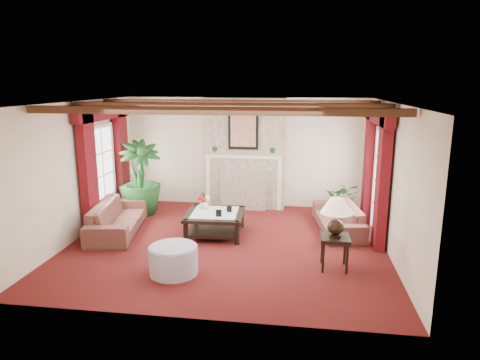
# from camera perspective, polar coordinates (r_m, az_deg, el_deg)

# --- Properties ---
(floor) EXTENTS (6.00, 6.00, 0.00)m
(floor) POSITION_cam_1_polar(r_m,az_deg,el_deg) (8.41, -1.72, -8.42)
(floor) COLOR #44100C
(floor) RESTS_ON ground
(ceiling) EXTENTS (6.00, 6.00, 0.00)m
(ceiling) POSITION_cam_1_polar(r_m,az_deg,el_deg) (7.85, -1.85, 10.28)
(ceiling) COLOR white
(ceiling) RESTS_ON floor
(back_wall) EXTENTS (6.00, 0.02, 2.70)m
(back_wall) POSITION_cam_1_polar(r_m,az_deg,el_deg) (10.70, 0.73, 3.71)
(back_wall) COLOR beige
(back_wall) RESTS_ON ground
(left_wall) EXTENTS (0.02, 5.50, 2.70)m
(left_wall) POSITION_cam_1_polar(r_m,az_deg,el_deg) (9.02, -20.91, 1.13)
(left_wall) COLOR beige
(left_wall) RESTS_ON ground
(right_wall) EXTENTS (0.02, 5.50, 2.70)m
(right_wall) POSITION_cam_1_polar(r_m,az_deg,el_deg) (8.08, 19.68, -0.07)
(right_wall) COLOR beige
(right_wall) RESTS_ON ground
(ceiling_beams) EXTENTS (6.00, 3.00, 0.12)m
(ceiling_beams) POSITION_cam_1_polar(r_m,az_deg,el_deg) (7.85, -1.85, 9.84)
(ceiling_beams) COLOR #331C10
(ceiling_beams) RESTS_ON ceiling
(fireplace) EXTENTS (2.00, 0.52, 2.70)m
(fireplace) POSITION_cam_1_polar(r_m,az_deg,el_deg) (10.37, 0.61, 10.92)
(fireplace) COLOR tan
(fireplace) RESTS_ON ground
(french_door_left) EXTENTS (0.10, 1.10, 2.16)m
(french_door_left) POSITION_cam_1_polar(r_m,az_deg,el_deg) (9.78, -18.31, 6.81)
(french_door_left) COLOR white
(french_door_left) RESTS_ON ground
(french_door_right) EXTENTS (0.10, 1.10, 2.16)m
(french_door_right) POSITION_cam_1_polar(r_m,az_deg,el_deg) (8.92, 18.62, 6.26)
(french_door_right) COLOR white
(french_door_right) RESTS_ON ground
(curtains_left) EXTENTS (0.20, 2.40, 2.55)m
(curtains_left) POSITION_cam_1_polar(r_m,az_deg,el_deg) (9.70, -17.90, 9.28)
(curtains_left) COLOR #4A0910
(curtains_left) RESTS_ON ground
(curtains_right) EXTENTS (0.20, 2.40, 2.55)m
(curtains_right) POSITION_cam_1_polar(r_m,az_deg,el_deg) (8.87, 18.11, 8.99)
(curtains_right) COLOR #4A0910
(curtains_right) RESTS_ON ground
(sofa_left) EXTENTS (2.36, 1.35, 0.84)m
(sofa_left) POSITION_cam_1_polar(r_m,az_deg,el_deg) (9.24, -16.04, -4.20)
(sofa_left) COLOR #3D101F
(sofa_left) RESTS_ON ground
(sofa_right) EXTENTS (2.08, 1.09, 0.75)m
(sofa_right) POSITION_cam_1_polar(r_m,az_deg,el_deg) (9.24, 12.93, -4.30)
(sofa_right) COLOR #3D101F
(sofa_right) RESTS_ON ground
(potted_palm) EXTENTS (2.64, 2.68, 0.98)m
(potted_palm) POSITION_cam_1_polar(r_m,az_deg,el_deg) (10.38, -13.10, -1.79)
(potted_palm) COLOR black
(potted_palm) RESTS_ON ground
(small_plant) EXTENTS (1.04, 1.09, 0.65)m
(small_plant) POSITION_cam_1_polar(r_m,az_deg,el_deg) (10.14, 13.63, -3.10)
(small_plant) COLOR black
(small_plant) RESTS_ON ground
(coffee_table) EXTENTS (1.21, 1.21, 0.47)m
(coffee_table) POSITION_cam_1_polar(r_m,az_deg,el_deg) (8.79, -3.34, -5.84)
(coffee_table) COLOR black
(coffee_table) RESTS_ON ground
(side_table) EXTENTS (0.60, 0.60, 0.56)m
(side_table) POSITION_cam_1_polar(r_m,az_deg,el_deg) (7.41, 12.46, -9.40)
(side_table) COLOR black
(side_table) RESTS_ON ground
(ottoman) EXTENTS (0.79, 0.79, 0.46)m
(ottoman) POSITION_cam_1_polar(r_m,az_deg,el_deg) (7.17, -8.86, -10.50)
(ottoman) COLOR #9F9BB0
(ottoman) RESTS_ON ground
(table_lamp) EXTENTS (0.53, 0.53, 0.67)m
(table_lamp) POSITION_cam_1_polar(r_m,az_deg,el_deg) (7.21, 12.69, -4.85)
(table_lamp) COLOR black
(table_lamp) RESTS_ON side_table
(flower_vase) EXTENTS (0.28, 0.29, 0.19)m
(flower_vase) POSITION_cam_1_polar(r_m,az_deg,el_deg) (8.97, -4.87, -3.26)
(flower_vase) COLOR silver
(flower_vase) RESTS_ON coffee_table
(book) EXTENTS (0.22, 0.20, 0.27)m
(book) POSITION_cam_1_polar(r_m,az_deg,el_deg) (8.35, -2.09, -4.15)
(book) COLOR black
(book) RESTS_ON coffee_table
(photo_frame_a) EXTENTS (0.12, 0.04, 0.15)m
(photo_frame_a) POSITION_cam_1_polar(r_m,az_deg,el_deg) (8.42, -2.86, -4.47)
(photo_frame_a) COLOR black
(photo_frame_a) RESTS_ON coffee_table
(photo_frame_b) EXTENTS (0.11, 0.04, 0.14)m
(photo_frame_b) POSITION_cam_1_polar(r_m,az_deg,el_deg) (8.71, -1.44, -3.91)
(photo_frame_b) COLOR black
(photo_frame_b) RESTS_ON coffee_table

